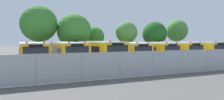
{
  "coord_description": "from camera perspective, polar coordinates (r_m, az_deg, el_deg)",
  "views": [
    {
      "loc": [
        -11.07,
        -22.18,
        2.81
      ],
      "look_at": [
        -1.57,
        0.0,
        1.6
      ],
      "focal_mm": 32.53,
      "sensor_mm": 36.0,
      "label": 1
    }
  ],
  "objects": [
    {
      "name": "tree_1",
      "position": [
        31.03,
        -19.96,
        7.09
      ],
      "size": [
        5.19,
        5.19,
        7.7
      ],
      "color": "#4C3823",
      "rests_on": "ground_plane"
    },
    {
      "name": "tree_3",
      "position": [
        34.5,
        -5.05,
        3.59
      ],
      "size": [
        3.47,
        3.47,
        5.06
      ],
      "color": "#4C3823",
      "rests_on": "ground_plane"
    },
    {
      "name": "chainlink_fence",
      "position": [
        17.16,
        15.47,
        -3.24
      ],
      "size": [
        26.03,
        0.07,
        1.95
      ],
      "color": "#9EA0A3",
      "rests_on": "ground_plane"
    },
    {
      "name": "school_bus_1",
      "position": [
        22.49,
        -12.58,
        -0.74
      ],
      "size": [
        2.64,
        10.85,
        2.7
      ],
      "rotation": [
        0.0,
        0.0,
        3.12
      ],
      "color": "#EAA80C",
      "rests_on": "ground_plane"
    },
    {
      "name": "school_bus_0",
      "position": [
        22.36,
        -21.44,
        -0.93
      ],
      "size": [
        2.73,
        9.68,
        2.67
      ],
      "rotation": [
        0.0,
        0.0,
        3.17
      ],
      "color": "#EAA80C",
      "rests_on": "ground_plane"
    },
    {
      "name": "tree_2",
      "position": [
        31.1,
        -10.28,
        5.45
      ],
      "size": [
        5.14,
        5.14,
        6.73
      ],
      "color": "#4C3823",
      "rests_on": "ground_plane"
    },
    {
      "name": "ground_plane",
      "position": [
        24.95,
        3.32,
        -3.6
      ],
      "size": [
        160.0,
        160.0,
        0.0
      ],
      "primitive_type": "plane",
      "color": "#514F4C"
    },
    {
      "name": "school_bus_4",
      "position": [
        26.74,
        9.81,
        -0.26
      ],
      "size": [
        2.55,
        10.2,
        2.59
      ],
      "rotation": [
        0.0,
        0.0,
        3.14
      ],
      "color": "#EAA80C",
      "rests_on": "ground_plane"
    },
    {
      "name": "school_bus_5",
      "position": [
        28.68,
        15.83,
        -0.08
      ],
      "size": [
        2.67,
        9.8,
        2.64
      ],
      "rotation": [
        0.0,
        0.0,
        3.13
      ],
      "color": "yellow",
      "rests_on": "ground_plane"
    },
    {
      "name": "tree_5",
      "position": [
        36.63,
        11.93,
        4.53
      ],
      "size": [
        4.27,
        4.27,
        6.01
      ],
      "color": "#4C3823",
      "rests_on": "ground_plane"
    },
    {
      "name": "tree_6",
      "position": [
        41.68,
        17.65,
        5.14
      ],
      "size": [
        4.23,
        4.23,
        6.73
      ],
      "color": "#4C3823",
      "rests_on": "ground_plane"
    },
    {
      "name": "school_bus_3",
      "position": [
        24.68,
        3.29,
        -0.48
      ],
      "size": [
        2.63,
        9.44,
        2.61
      ],
      "rotation": [
        0.0,
        0.0,
        3.13
      ],
      "color": "yellow",
      "rests_on": "ground_plane"
    },
    {
      "name": "traffic_cone",
      "position": [
        16.88,
        7.35,
        -5.96
      ],
      "size": [
        0.35,
        0.35,
        0.45
      ],
      "primitive_type": "cone",
      "color": "#EA5914",
      "rests_on": "ground_plane"
    },
    {
      "name": "school_bus_6",
      "position": [
        30.72,
        20.71,
        0.09
      ],
      "size": [
        2.69,
        10.7,
        2.69
      ],
      "rotation": [
        0.0,
        0.0,
        3.13
      ],
      "color": "yellow",
      "rests_on": "ground_plane"
    },
    {
      "name": "school_bus_2",
      "position": [
        23.33,
        -3.78,
        -0.45
      ],
      "size": [
        2.78,
        11.35,
        2.78
      ],
      "rotation": [
        0.0,
        0.0,
        3.12
      ],
      "color": "yellow",
      "rests_on": "ground_plane"
    },
    {
      "name": "tree_4",
      "position": [
        34.01,
        3.87,
        4.97
      ],
      "size": [
        3.8,
        3.62,
        5.86
      ],
      "color": "#4C3823",
      "rests_on": "ground_plane"
    }
  ]
}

